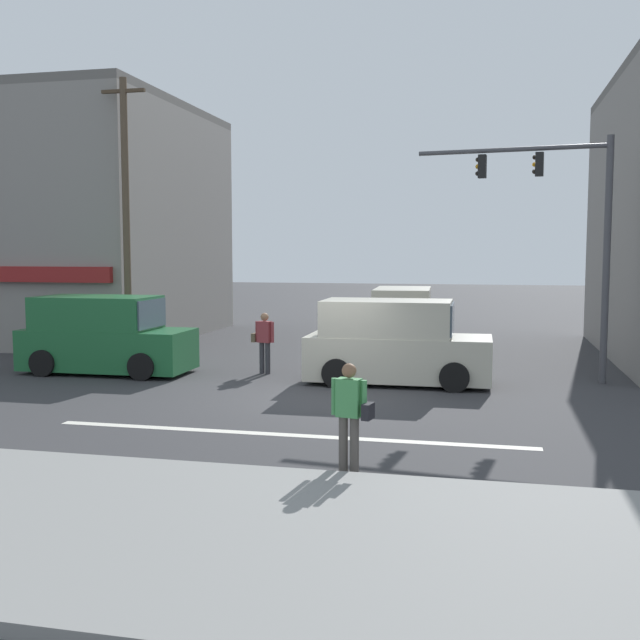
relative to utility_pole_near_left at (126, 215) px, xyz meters
name	(u,v)px	position (x,y,z in m)	size (l,w,h in m)	color
ground_plane	(327,398)	(7.34, -4.78, -4.43)	(120.00, 120.00, 0.00)	#333335
lane_marking_stripe	(286,435)	(7.34, -8.28, -4.42)	(9.00, 0.24, 0.01)	silver
sidewalk_curb	(173,530)	(7.34, -13.28, -4.35)	(40.00, 5.00, 0.16)	gray
building_left_block	(49,223)	(-6.15, 5.47, 0.03)	(11.59, 10.60, 8.92)	gray
utility_pole_near_left	(126,215)	(0.00, 0.00, 0.00)	(1.40, 0.22, 8.55)	brown
traffic_light_mast	(567,218)	(12.78, -1.17, -0.25)	(4.86, 0.75, 6.20)	#47474C
van_waiting_far	(104,337)	(0.62, -2.63, -3.42)	(4.61, 2.06, 2.11)	#1E6033
van_parked_curbside	(403,321)	(8.07, 3.87, -3.42)	(2.25, 4.70, 2.11)	#B7B29E
van_crossing_center	(395,344)	(8.59, -2.49, -3.42)	(4.62, 2.09, 2.11)	#B7B29E
pedestrian_foreground_with_bag	(350,411)	(8.90, -10.30, -3.48)	(0.67, 0.39, 1.67)	#4C4742
pedestrian_mid_crossing	(264,339)	(4.93, -1.78, -3.48)	(0.67, 0.41, 1.67)	#333338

